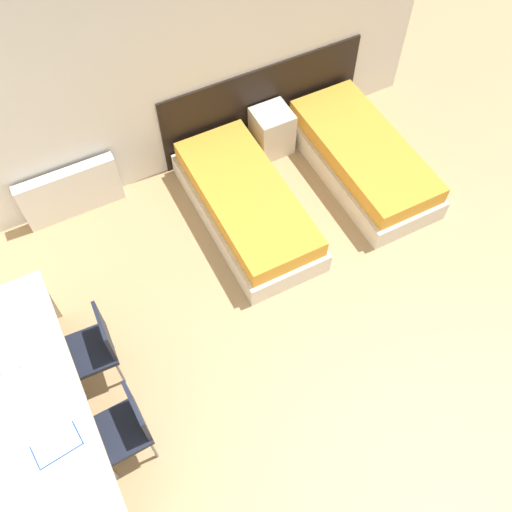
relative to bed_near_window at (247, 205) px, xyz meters
name	(u,v)px	position (x,y,z in m)	size (l,w,h in m)	color
ground_plane	(384,502)	(-0.30, -2.95, -0.22)	(20.00, 20.00, 0.00)	tan
wall_back	(166,62)	(-0.30, 1.02, 1.13)	(5.66, 0.05, 2.70)	silver
headboard_panel	(263,104)	(0.69, 0.98, 0.26)	(2.35, 0.03, 0.95)	black
bed_near_window	(247,205)	(0.00, 0.00, 0.00)	(0.86, 1.90, 0.45)	beige
bed_near_door	(362,158)	(1.39, 0.00, 0.00)	(0.86, 1.90, 0.45)	beige
nightstand	(272,131)	(0.69, 0.76, 0.05)	(0.40, 0.38, 0.53)	beige
radiator	(71,193)	(-1.53, 0.90, 0.08)	(1.00, 0.12, 0.59)	silver
desk	(46,407)	(-2.32, -1.28, 0.38)	(0.61, 2.17, 0.75)	beige
chair_near_laptop	(94,346)	(-1.85, -0.92, 0.27)	(0.43, 0.43, 0.85)	black
chair_near_notebook	(125,426)	(-1.85, -1.65, 0.27)	(0.42, 0.42, 0.85)	black
laptop	(9,352)	(-2.40, -0.85, 0.61)	(0.34, 0.26, 0.34)	silver
open_notebook	(57,445)	(-2.30, -1.65, 0.55)	(0.34, 0.22, 0.02)	#1E4793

